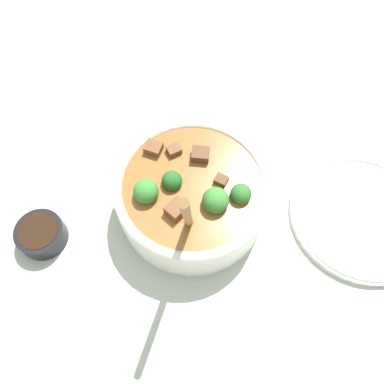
{
  "coord_description": "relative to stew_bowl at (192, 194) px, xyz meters",
  "views": [
    {
      "loc": [
        0.02,
        -0.29,
        0.63
      ],
      "look_at": [
        0.0,
        0.0,
        0.06
      ],
      "focal_mm": 35.0,
      "sensor_mm": 36.0,
      "label": 1
    }
  ],
  "objects": [
    {
      "name": "ground_plane",
      "position": [
        0.0,
        0.0,
        -0.05
      ],
      "size": [
        4.0,
        4.0,
        0.0
      ],
      "primitive_type": "plane",
      "color": "#ADBCAD"
    },
    {
      "name": "stew_bowl",
      "position": [
        0.0,
        0.0,
        0.0
      ],
      "size": [
        0.26,
        0.27,
        0.3
      ],
      "color": "white",
      "rests_on": "ground_plane"
    },
    {
      "name": "condiment_bowl",
      "position": [
        -0.26,
        -0.08,
        -0.03
      ],
      "size": [
        0.08,
        0.08,
        0.04
      ],
      "color": "black",
      "rests_on": "ground_plane"
    },
    {
      "name": "empty_plate",
      "position": [
        0.31,
        0.0,
        -0.05
      ],
      "size": [
        0.26,
        0.26,
        0.02
      ],
      "color": "white",
      "rests_on": "ground_plane"
    }
  ]
}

